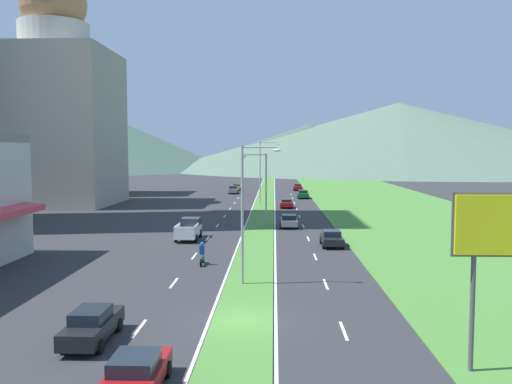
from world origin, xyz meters
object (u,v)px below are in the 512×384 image
at_px(street_lamp_mid, 263,185).
at_px(car_6, 136,373).
at_px(car_1, 233,190).
at_px(street_lamp_far, 262,169).
at_px(car_5, 92,325).
at_px(motorcycle_rider, 202,255).
at_px(car_3, 303,194).
at_px(street_lamp_near, 246,205).
at_px(car_2, 237,187).
at_px(pickup_truck_0, 189,229).
at_px(car_0, 286,203).
at_px(car_7, 332,238).
at_px(car_4, 289,221).
at_px(car_8, 298,187).

height_order(street_lamp_mid, car_6, street_lamp_mid).
height_order(street_lamp_mid, car_1, street_lamp_mid).
relative_size(street_lamp_far, car_5, 2.20).
xyz_separation_m(car_6, motorcycle_rider, (-0.53, 22.28, 0.00)).
height_order(car_1, car_3, car_1).
bearing_deg(street_lamp_near, motorcycle_rider, 121.72).
bearing_deg(street_lamp_far, car_3, 56.69).
xyz_separation_m(street_lamp_far, motorcycle_rider, (-3.62, -47.69, -5.21)).
xyz_separation_m(car_3, motorcycle_rider, (-11.01, -58.94, -0.04)).
distance_m(street_lamp_near, street_lamp_mid, 26.89).
xyz_separation_m(car_2, pickup_truck_0, (-0.18, -66.67, 0.25)).
bearing_deg(street_lamp_near, car_2, 94.42).
relative_size(street_lamp_mid, car_6, 1.94).
bearing_deg(car_1, motorcycle_rider, -177.66).
xyz_separation_m(car_1, car_2, (0.06, 9.12, -0.08)).
relative_size(street_lamp_far, car_1, 2.35).
height_order(car_1, car_5, car_1).
relative_size(street_lamp_near, pickup_truck_0, 1.72).
relative_size(street_lamp_far, car_6, 2.35).
bearing_deg(car_5, car_3, -10.32).
bearing_deg(car_6, pickup_truck_0, 5.80).
distance_m(car_0, car_3, 16.97).
distance_m(street_lamp_near, pickup_truck_0, 20.00).
relative_size(pickup_truck_0, motorcycle_rider, 2.70).
distance_m(car_6, pickup_truck_0, 34.67).
bearing_deg(car_7, car_4, -163.56).
relative_size(street_lamp_near, car_3, 2.27).
relative_size(street_lamp_near, street_lamp_far, 0.89).
xyz_separation_m(street_lamp_near, car_0, (3.75, 48.46, -4.60)).
height_order(street_lamp_near, car_3, street_lamp_near).
relative_size(street_lamp_near, car_4, 2.07).
bearing_deg(car_2, car_4, -170.07).
bearing_deg(car_7, car_8, -179.90).
relative_size(car_1, car_3, 1.08).
distance_m(car_0, car_6, 65.00).
xyz_separation_m(street_lamp_mid, car_8, (6.52, 58.37, -4.21)).
xyz_separation_m(street_lamp_near, car_4, (3.56, 27.12, -4.56)).
xyz_separation_m(car_0, motorcycle_rider, (-7.53, -42.34, 0.04)).
relative_size(street_lamp_far, motorcycle_rider, 5.19).
bearing_deg(car_2, street_lamp_far, -168.40).
xyz_separation_m(street_lamp_far, car_7, (7.38, -39.06, -5.21)).
height_order(car_3, motorcycle_rider, motorcycle_rider).
height_order(car_1, car_4, car_1).
xyz_separation_m(street_lamp_near, motorcycle_rider, (-3.78, 6.12, -4.56)).
height_order(street_lamp_mid, car_3, street_lamp_mid).
bearing_deg(street_lamp_mid, pickup_truck_0, -130.51).
xyz_separation_m(car_6, car_7, (10.46, 30.92, -0.00)).
height_order(street_lamp_near, pickup_truck_0, street_lamp_near).
relative_size(street_lamp_mid, street_lamp_far, 0.83).
distance_m(car_1, car_5, 86.88).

